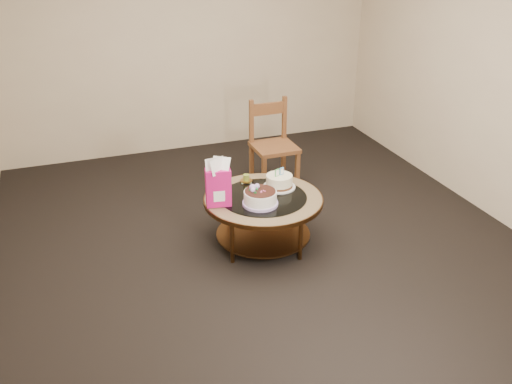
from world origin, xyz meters
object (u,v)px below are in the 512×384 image
object	(u,v)px
dining_chair	(273,145)
coffee_table	(263,205)
cream_cake	(279,182)
decorated_cake	(260,198)
gift_bag	(218,182)

from	to	relation	value
dining_chair	coffee_table	bearing A→B (deg)	-115.94
cream_cake	dining_chair	xyz separation A→B (m)	(0.31, 0.94, -0.04)
coffee_table	decorated_cake	distance (m)	0.20
coffee_table	dining_chair	xyz separation A→B (m)	(0.51, 1.07, 0.09)
gift_bag	dining_chair	bearing A→B (deg)	59.96
coffee_table	decorated_cake	size ratio (longest dim) A/B	3.44
decorated_cake	cream_cake	xyz separation A→B (m)	(0.27, 0.25, -0.00)
coffee_table	cream_cake	xyz separation A→B (m)	(0.19, 0.12, 0.14)
decorated_cake	cream_cake	distance (m)	0.37
cream_cake	gift_bag	size ratio (longest dim) A/B	0.71
coffee_table	decorated_cake	world-z (taller)	decorated_cake
decorated_cake	gift_bag	bearing A→B (deg)	160.17
coffee_table	gift_bag	xyz separation A→B (m)	(-0.40, -0.01, 0.28)
coffee_table	decorated_cake	xyz separation A→B (m)	(-0.08, -0.13, 0.14)
gift_bag	coffee_table	bearing A→B (deg)	11.43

